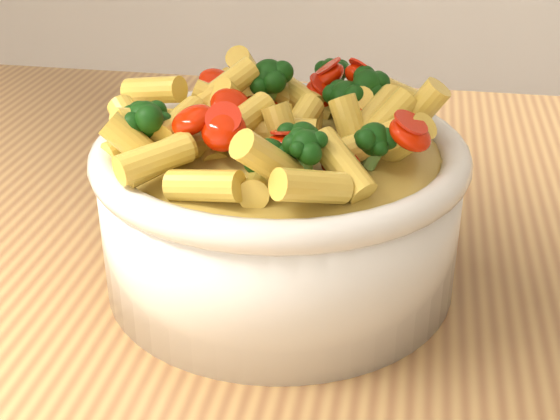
# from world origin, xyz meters

# --- Properties ---
(table) EXTENTS (1.20, 0.80, 0.90)m
(table) POSITION_xyz_m (0.00, 0.00, 0.80)
(table) COLOR #AD814A
(table) RESTS_ON ground
(serving_bowl) EXTENTS (0.26, 0.26, 0.11)m
(serving_bowl) POSITION_xyz_m (0.11, -0.05, 0.96)
(serving_bowl) COLOR white
(serving_bowl) RESTS_ON table
(pasta_salad) EXTENTS (0.20, 0.20, 0.05)m
(pasta_salad) POSITION_xyz_m (0.11, -0.05, 1.02)
(pasta_salad) COLOR #F8DB4E
(pasta_salad) RESTS_ON serving_bowl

